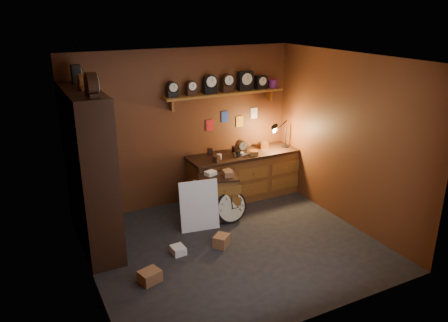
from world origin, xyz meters
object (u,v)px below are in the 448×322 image
shelving_unit (87,164)px  low_cabinet (218,194)px  big_round_clock (231,207)px  workbench (245,172)px

shelving_unit → low_cabinet: (2.02, -0.01, -0.85)m
shelving_unit → big_round_clock: shelving_unit is taller
workbench → big_round_clock: workbench is taller
shelving_unit → low_cabinet: shelving_unit is taller
low_cabinet → big_round_clock: bearing=-53.4°
shelving_unit → big_round_clock: 2.35m
workbench → big_round_clock: (-0.71, -0.78, -0.21)m
low_cabinet → workbench: bearing=48.7°
shelving_unit → workbench: shelving_unit is taller
workbench → low_cabinet: size_ratio=2.59×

